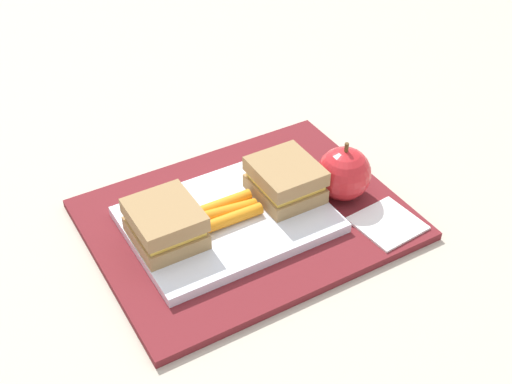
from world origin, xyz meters
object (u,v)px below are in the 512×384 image
at_px(food_tray, 228,219).
at_px(paper_napkin, 388,223).
at_px(apple, 344,174).
at_px(sandwich_half_left, 165,224).
at_px(carrot_sticks_bundle, 227,211).
at_px(sandwich_half_right, 285,180).

relative_size(food_tray, paper_napkin, 3.29).
bearing_deg(food_tray, paper_napkin, -30.92).
bearing_deg(apple, food_tray, 170.69).
relative_size(food_tray, sandwich_half_left, 2.88).
height_order(sandwich_half_left, carrot_sticks_bundle, sandwich_half_left).
height_order(food_tray, apple, apple).
height_order(sandwich_half_left, apple, apple).
bearing_deg(paper_napkin, food_tray, 149.08).
distance_m(food_tray, paper_napkin, 0.19).
xyz_separation_m(sandwich_half_left, sandwich_half_right, (0.16, 0.00, 0.00)).
xyz_separation_m(sandwich_half_right, carrot_sticks_bundle, (-0.08, 0.00, -0.01)).
bearing_deg(food_tray, carrot_sticks_bundle, 165.63).
bearing_deg(sandwich_half_right, carrot_sticks_bundle, 179.81).
distance_m(carrot_sticks_bundle, paper_napkin, 0.19).
bearing_deg(paper_napkin, sandwich_half_right, 130.55).
height_order(food_tray, sandwich_half_right, sandwich_half_right).
relative_size(sandwich_half_left, apple, 1.04).
bearing_deg(paper_napkin, carrot_sticks_bundle, 149.17).
bearing_deg(sandwich_half_right, sandwich_half_left, 180.00).
bearing_deg(apple, sandwich_half_right, 160.64).
relative_size(carrot_sticks_bundle, paper_napkin, 1.09).
distance_m(sandwich_half_left, carrot_sticks_bundle, 0.08).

